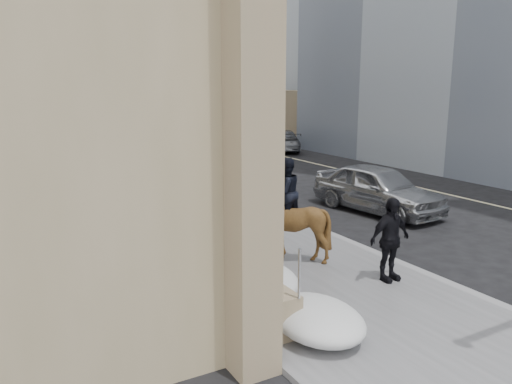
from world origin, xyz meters
TOP-DOWN VIEW (x-y plane):
  - ground at (0.00, 0.00)m, footprint 140.00×140.00m
  - sidewalk at (0.00, 10.00)m, footprint 5.00×80.00m
  - curb at (2.62, 10.00)m, footprint 0.24×80.00m
  - lane_line at (10.50, 10.00)m, footprint 0.15×70.00m
  - far_podium at (15.50, 10.00)m, footprint 2.00×80.00m
  - bg_building_mid at (4.00, 60.00)m, footprint 30.00×12.00m
  - streetlight_mid at (2.74, 14.00)m, footprint 1.71×0.24m
  - streetlight_far at (2.74, 34.00)m, footprint 1.71×0.24m
  - traffic_signal at (2.07, 22.00)m, footprint 4.10×0.22m
  - snow_bank at (-1.42, 8.11)m, footprint 1.70×18.10m
  - mounted_horse_left at (-0.80, 5.15)m, footprint 1.13×2.35m
  - mounted_horse_right at (0.23, 1.52)m, footprint 1.72×1.88m
  - pedestrian at (1.52, -0.71)m, footprint 1.14×0.51m
  - car_silver at (5.91, 4.46)m, footprint 2.59×5.22m
  - car_grey at (11.78, 20.29)m, footprint 3.81×5.44m

SIDE VIEW (x-z plane):
  - ground at x=0.00m, z-range 0.00..0.00m
  - lane_line at x=10.50m, z-range 0.00..0.01m
  - sidewalk at x=0.00m, z-range 0.00..0.12m
  - curb at x=2.62m, z-range 0.00..0.12m
  - snow_bank at x=-1.42m, z-range 0.09..0.85m
  - car_grey at x=11.78m, z-range 0.00..1.46m
  - car_silver at x=5.91m, z-range 0.00..1.71m
  - pedestrian at x=1.52m, z-range 0.12..2.04m
  - mounted_horse_left at x=-0.80m, z-range -0.16..2.49m
  - mounted_horse_right at x=0.23m, z-range -0.11..2.49m
  - far_podium at x=15.50m, z-range 0.00..4.00m
  - traffic_signal at x=2.07m, z-range 1.00..7.00m
  - streetlight_mid at x=2.74m, z-range 0.58..8.58m
  - streetlight_far at x=2.74m, z-range 0.58..8.58m
  - bg_building_mid at x=4.00m, z-range 0.00..28.00m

